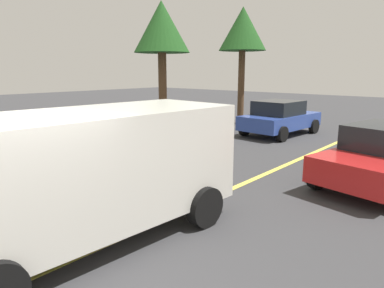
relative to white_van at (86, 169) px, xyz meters
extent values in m
plane|color=#38383A|center=(-1.27, -0.33, -1.27)|extent=(80.00, 80.00, 0.00)
cube|color=#E0D14C|center=(1.73, -0.33, -1.26)|extent=(28.00, 0.16, 0.01)
cube|color=silver|center=(0.02, 0.00, 0.02)|extent=(5.31, 2.31, 1.82)
cylinder|color=black|center=(1.73, -1.11, -0.89)|extent=(0.77, 0.31, 0.76)
cylinder|color=black|center=(1.85, 0.89, -0.89)|extent=(0.77, 0.31, 0.76)
cube|color=red|center=(6.33, -3.00, -0.64)|extent=(4.25, 2.48, 0.61)
cylinder|color=black|center=(5.15, -1.87, -0.95)|extent=(0.67, 0.33, 0.64)
cylinder|color=black|center=(7.83, -2.34, -0.95)|extent=(0.67, 0.33, 0.64)
cube|color=#2D479E|center=(11.25, 2.27, -0.64)|extent=(4.20, 2.16, 0.61)
cube|color=black|center=(11.05, 2.29, -0.03)|extent=(2.07, 1.79, 0.61)
cylinder|color=black|center=(12.70, 3.12, -0.95)|extent=(0.65, 0.26, 0.64)
cylinder|color=black|center=(12.57, 1.24, -0.95)|extent=(0.65, 0.26, 0.64)
cylinder|color=black|center=(9.93, 3.31, -0.95)|extent=(0.65, 0.26, 0.64)
cylinder|color=black|center=(9.81, 1.42, -0.95)|extent=(0.65, 0.26, 0.64)
cylinder|color=#513823|center=(12.80, 5.44, 0.67)|extent=(0.34, 0.34, 3.87)
cone|color=#1E4C1C|center=(12.80, 5.44, 3.70)|extent=(2.46, 2.46, 2.19)
cylinder|color=#513823|center=(7.97, 6.46, 0.54)|extent=(0.37, 0.37, 3.62)
cone|color=#1E4C1C|center=(7.97, 6.46, 3.44)|extent=(2.46, 2.46, 2.18)
camera|label=1|loc=(-2.90, -4.87, 1.57)|focal=32.12mm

